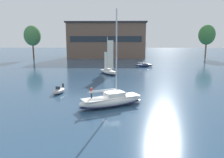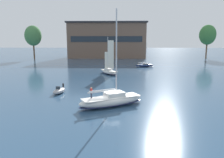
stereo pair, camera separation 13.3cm
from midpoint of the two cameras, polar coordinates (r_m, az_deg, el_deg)
name	(u,v)px [view 1 (the left image)]	position (r m, az deg, el deg)	size (l,w,h in m)	color
ground_plane	(111,106)	(32.58, -0.25, -7.06)	(400.00, 400.00, 0.00)	#2D4C6B
waterfront_building	(107,40)	(115.05, -1.44, 10.17)	(39.48, 18.54, 17.90)	brown
tree_shore_left	(32,36)	(109.77, -20.12, 10.56)	(7.62, 7.62, 15.69)	brown
tree_shore_center	(207,35)	(119.48, 23.50, 10.53)	(7.97, 7.97, 16.41)	brown
sailboat_main	(112,100)	(32.32, -0.22, -5.46)	(10.28, 7.28, 13.92)	white
sailboat_moored_near_marina	(144,65)	(77.23, 8.36, 3.59)	(6.30, 2.23, 8.52)	navy
sailboat_moored_mid_channel	(109,71)	(60.82, -0.96, 2.07)	(5.82, 7.39, 10.26)	white
motor_tender	(59,91)	(40.88, -13.78, -3.01)	(2.20, 4.05, 1.47)	#99999E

